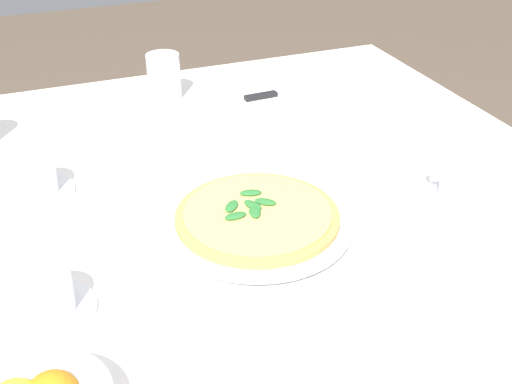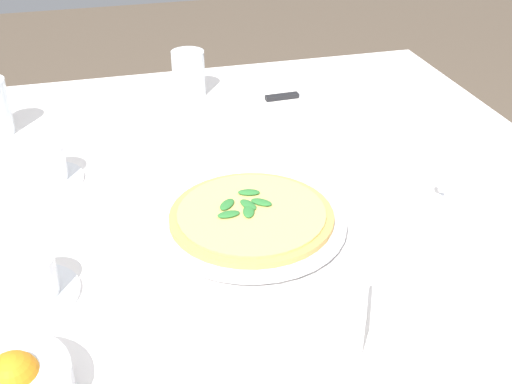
% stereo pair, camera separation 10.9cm
% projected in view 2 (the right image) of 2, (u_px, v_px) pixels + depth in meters
% --- Properties ---
extents(dining_table, '(1.15, 1.15, 0.74)m').
position_uv_depth(dining_table, '(260.00, 236.00, 1.23)').
color(dining_table, white).
rests_on(dining_table, ground_plane).
extents(pizza_plate, '(0.30, 0.30, 0.02)m').
position_uv_depth(pizza_plate, '(252.00, 223.00, 1.03)').
color(pizza_plate, white).
rests_on(pizza_plate, dining_table).
extents(pizza, '(0.26, 0.26, 0.02)m').
position_uv_depth(pizza, '(251.00, 215.00, 1.02)').
color(pizza, tan).
rests_on(pizza, pizza_plate).
extents(coffee_cup_left_edge, '(0.13, 0.13, 0.06)m').
position_uv_depth(coffee_cup_left_edge, '(467.00, 199.00, 1.05)').
color(coffee_cup_left_edge, white).
rests_on(coffee_cup_left_edge, dining_table).
extents(coffee_cup_back_corner, '(0.13, 0.13, 0.06)m').
position_uv_depth(coffee_cup_back_corner, '(29.00, 279.00, 0.88)').
color(coffee_cup_back_corner, white).
rests_on(coffee_cup_back_corner, dining_table).
extents(coffee_cup_far_right, '(0.13, 0.13, 0.07)m').
position_uv_depth(coffee_cup_far_right, '(44.00, 166.00, 1.14)').
color(coffee_cup_far_right, white).
rests_on(coffee_cup_far_right, dining_table).
extents(water_glass_near_left, '(0.07, 0.07, 0.10)m').
position_uv_depth(water_glass_near_left, '(189.00, 76.00, 1.48)').
color(water_glass_near_left, white).
rests_on(water_glass_near_left, dining_table).
extents(napkin_folded, '(0.22, 0.13, 0.02)m').
position_uv_depth(napkin_folded, '(302.00, 100.00, 1.45)').
color(napkin_folded, white).
rests_on(napkin_folded, dining_table).
extents(dinner_knife, '(0.20, 0.03, 0.01)m').
position_uv_depth(dinner_knife, '(303.00, 94.00, 1.44)').
color(dinner_knife, silver).
rests_on(dinner_knife, napkin_folded).
extents(menu_card, '(0.04, 0.08, 0.06)m').
position_uv_depth(menu_card, '(364.00, 314.00, 0.82)').
color(menu_card, white).
rests_on(menu_card, dining_table).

